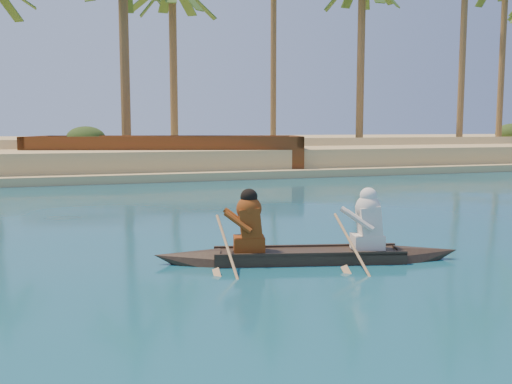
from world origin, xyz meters
name	(u,v)px	position (x,y,z in m)	size (l,w,h in m)	color
sandy_embankment	(128,149)	(0.00, 46.89, 0.53)	(150.00, 51.00, 1.50)	tan
palm_grove	(146,39)	(0.00, 35.00, 8.00)	(110.00, 14.00, 16.00)	#3C6022
shrub_cluster	(157,147)	(0.00, 31.50, 1.20)	(100.00, 6.00, 2.40)	#283F17
canoe	(309,245)	(-1.39, 6.54, 0.29)	(5.53, 2.08, 1.52)	#31261A
barge_mid	(168,158)	(-0.20, 27.00, 0.80)	(14.49, 8.34, 2.29)	#602A14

